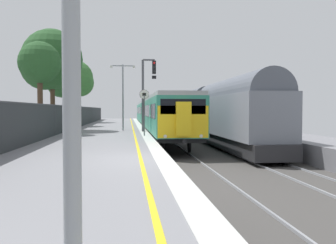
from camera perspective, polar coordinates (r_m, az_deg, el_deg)
name	(u,v)px	position (r m, az deg, el deg)	size (l,w,h in m)	color
ground	(228,176)	(12.30, 9.77, -8.61)	(17.40, 110.00, 1.21)	gray
commuter_train_at_platform	(154,113)	(38.76, -2.26, 1.43)	(2.83, 41.69, 3.81)	#2D846B
freight_train_adjacent_track	(183,111)	(43.81, 2.53, 1.86)	(2.60, 56.02, 4.66)	#232326
signal_gantry	(146,87)	(26.67, -3.56, 5.76)	(1.10, 0.24, 5.48)	#47474C
speed_limit_sign	(144,107)	(22.18, -3.89, 2.51)	(0.59, 0.08, 2.92)	#59595B
platform_lamp_mid	(123,91)	(28.38, -7.36, 4.98)	(2.00, 0.20, 5.27)	#93999E
background_tree_left	(77,80)	(47.74, -14.63, 6.69)	(4.72, 4.65, 8.13)	#473323
background_tree_centre	(39,64)	(25.46, -20.29, 8.87)	(2.83, 2.83, 6.27)	#473323
background_tree_right	(63,82)	(36.97, -16.71, 6.26)	(3.48, 3.49, 6.33)	#473323
background_tree_back	(50,62)	(29.58, -18.69, 9.27)	(4.77, 4.77, 8.03)	#473323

